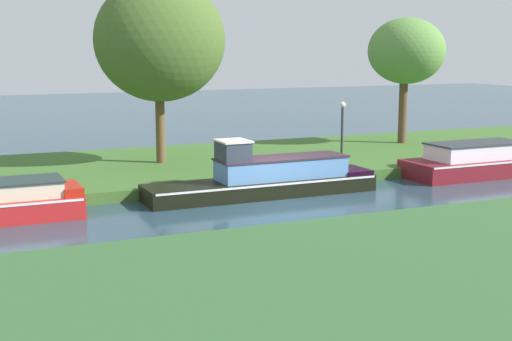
{
  "coord_description": "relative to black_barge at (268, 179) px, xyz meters",
  "views": [
    {
      "loc": [
        -10.1,
        -20.84,
        5.1
      ],
      "look_at": [
        -0.25,
        1.2,
        0.9
      ],
      "focal_mm": 49.86,
      "sensor_mm": 36.0,
      "label": 1
    }
  ],
  "objects": [
    {
      "name": "black_barge",
      "position": [
        0.0,
        0.0,
        0.0
      ],
      "size": [
        8.26,
        1.85,
        2.01
      ],
      "color": "black",
      "rests_on": "ground_plane"
    },
    {
      "name": "willow_tree_right",
      "position": [
        10.65,
        6.91,
        4.3
      ],
      "size": [
        3.69,
        3.86,
        6.13
      ],
      "color": "brown",
      "rests_on": "riverbank_far"
    },
    {
      "name": "mooring_post_far",
      "position": [
        8.61,
        1.51,
        0.15
      ],
      "size": [
        0.15,
        0.15,
        0.68
      ],
      "primitive_type": "cylinder",
      "color": "brown",
      "rests_on": "riverbank_far"
    },
    {
      "name": "lamp_post",
      "position": [
        4.22,
        2.07,
        1.47
      ],
      "size": [
        0.24,
        0.24,
        2.59
      ],
      "color": "#333338",
      "rests_on": "riverbank_far"
    },
    {
      "name": "mooring_post_near",
      "position": [
        2.78,
        1.51,
        0.1
      ],
      "size": [
        0.2,
        0.2,
        0.56
      ],
      "primitive_type": "cylinder",
      "color": "#42312B",
      "rests_on": "riverbank_far"
    },
    {
      "name": "riverbank_near",
      "position": [
        -0.19,
        -10.2,
        -0.38
      ],
      "size": [
        72.0,
        10.0,
        0.4
      ],
      "primitive_type": "cube",
      "color": "#335E30",
      "rests_on": "ground_plane"
    },
    {
      "name": "maroon_narrowboat",
      "position": [
        8.95,
        -0.0,
        0.02
      ],
      "size": [
        5.07,
        2.28,
        1.36
      ],
      "color": "maroon",
      "rests_on": "ground_plane"
    },
    {
      "name": "riverbank_far",
      "position": [
        -0.19,
        5.8,
        -0.38
      ],
      "size": [
        72.0,
        10.0,
        0.4
      ],
      "primitive_type": "cube",
      "color": "#3E682A",
      "rests_on": "ground_plane"
    },
    {
      "name": "ground_plane",
      "position": [
        -0.19,
        -1.2,
        -0.58
      ],
      "size": [
        120.0,
        120.0,
        0.0
      ],
      "primitive_type": "plane",
      "color": "#284352"
    },
    {
      "name": "willow_tree_centre",
      "position": [
        -2.06,
        5.72,
        4.79
      ],
      "size": [
        5.29,
        4.45,
        7.44
      ],
      "color": "brown",
      "rests_on": "riverbank_far"
    }
  ]
}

